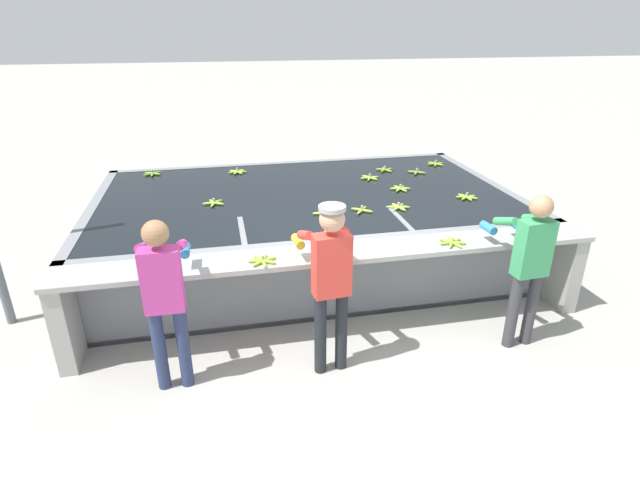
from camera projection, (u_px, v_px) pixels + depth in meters
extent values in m
plane|color=#A3A099|center=(344.00, 343.00, 5.03)|extent=(80.00, 80.00, 0.00)
cube|color=gray|center=(306.00, 254.00, 6.89)|extent=(5.37, 3.28, 0.06)
cube|color=gray|center=(332.00, 279.00, 5.30)|extent=(5.37, 0.12, 0.93)
cube|color=gray|center=(288.00, 190.00, 8.13)|extent=(5.37, 0.12, 0.93)
cube|color=gray|center=(99.00, 242.00, 6.22)|extent=(0.12, 3.28, 0.93)
cube|color=gray|center=(484.00, 211.00, 7.22)|extent=(0.12, 3.28, 0.93)
cube|color=black|center=(306.00, 223.00, 6.71)|extent=(5.13, 3.04, 0.86)
cube|color=gray|center=(245.00, 268.00, 5.55)|extent=(0.06, 0.80, 0.93)
cube|color=gray|center=(397.00, 254.00, 5.89)|extent=(0.06, 0.80, 0.93)
cube|color=#9E9E99|center=(340.00, 253.00, 4.87)|extent=(5.37, 0.45, 0.05)
cube|color=#9E9E99|center=(65.00, 324.00, 4.57)|extent=(0.16, 0.41, 0.88)
cube|color=#9E9E99|center=(564.00, 270.00, 5.55)|extent=(0.16, 0.41, 0.88)
cylinder|color=navy|center=(160.00, 350.00, 4.28)|extent=(0.11, 0.11, 0.78)
cylinder|color=navy|center=(184.00, 347.00, 4.32)|extent=(0.11, 0.11, 0.78)
cube|color=#BC388E|center=(162.00, 280.00, 4.03)|extent=(0.32, 0.18, 0.55)
sphere|color=#9E704C|center=(155.00, 233.00, 3.87)|extent=(0.21, 0.21, 0.21)
cylinder|color=#BC388E|center=(142.00, 248.00, 4.15)|extent=(0.09, 0.31, 0.18)
cylinder|color=teal|center=(149.00, 253.00, 4.45)|extent=(0.09, 0.20, 0.08)
cylinder|color=#BC388E|center=(182.00, 245.00, 4.21)|extent=(0.09, 0.31, 0.18)
cylinder|color=teal|center=(185.00, 250.00, 4.50)|extent=(0.09, 0.20, 0.08)
cylinder|color=#1E2328|center=(320.00, 334.00, 4.48)|extent=(0.11, 0.11, 0.80)
cylinder|color=#1E2328|center=(341.00, 331.00, 4.54)|extent=(0.11, 0.11, 0.80)
cube|color=#DB3D33|center=(332.00, 265.00, 4.24)|extent=(0.34, 0.20, 0.56)
sphere|color=tan|center=(332.00, 219.00, 4.07)|extent=(0.22, 0.22, 0.22)
cylinder|color=#9E9E99|center=(332.00, 208.00, 4.03)|extent=(0.23, 0.23, 0.04)
cylinder|color=#DB3D33|center=(305.00, 235.00, 4.33)|extent=(0.11, 0.32, 0.18)
cylinder|color=gold|center=(298.00, 241.00, 4.62)|extent=(0.10, 0.21, 0.08)
cylinder|color=#DB3D33|center=(340.00, 231.00, 4.42)|extent=(0.11, 0.32, 0.18)
cylinder|color=gold|center=(331.00, 237.00, 4.71)|extent=(0.10, 0.21, 0.08)
cylinder|color=#38383D|center=(513.00, 311.00, 4.86)|extent=(0.11, 0.11, 0.78)
cylinder|color=#38383D|center=(531.00, 309.00, 4.90)|extent=(0.11, 0.11, 0.78)
cube|color=#38995B|center=(534.00, 248.00, 4.61)|extent=(0.33, 0.19, 0.55)
sphere|color=tan|center=(541.00, 206.00, 4.45)|extent=(0.21, 0.21, 0.21)
cylinder|color=#38995B|center=(506.00, 221.00, 4.72)|extent=(0.10, 0.31, 0.18)
cylinder|color=teal|center=(488.00, 228.00, 5.01)|extent=(0.10, 0.20, 0.08)
cylinder|color=#38995B|center=(535.00, 218.00, 4.80)|extent=(0.10, 0.31, 0.18)
cylinder|color=teal|center=(516.00, 225.00, 5.08)|extent=(0.10, 0.20, 0.08)
ellipsoid|color=#9EC642|center=(323.00, 212.00, 5.83)|extent=(0.06, 0.17, 0.04)
ellipsoid|color=#9EC642|center=(320.00, 213.00, 5.78)|extent=(0.17, 0.07, 0.04)
ellipsoid|color=#9EC642|center=(323.00, 215.00, 5.73)|extent=(0.11, 0.17, 0.04)
ellipsoid|color=#9EC642|center=(328.00, 214.00, 5.75)|extent=(0.14, 0.15, 0.04)
ellipsoid|color=#9EC642|center=(328.00, 212.00, 5.81)|extent=(0.17, 0.11, 0.04)
cylinder|color=tan|center=(324.00, 210.00, 5.77)|extent=(0.03, 0.03, 0.04)
ellipsoid|color=#9EC642|center=(403.00, 207.00, 5.98)|extent=(0.17, 0.08, 0.04)
ellipsoid|color=#9EC642|center=(400.00, 206.00, 6.02)|extent=(0.14, 0.15, 0.04)
ellipsoid|color=#9EC642|center=(396.00, 206.00, 6.03)|extent=(0.08, 0.17, 0.04)
ellipsoid|color=#9EC642|center=(394.00, 207.00, 5.98)|extent=(0.17, 0.08, 0.04)
ellipsoid|color=#9EC642|center=(397.00, 208.00, 5.94)|extent=(0.14, 0.15, 0.04)
ellipsoid|color=#9EC642|center=(401.00, 208.00, 5.94)|extent=(0.08, 0.17, 0.04)
cylinder|color=tan|center=(399.00, 204.00, 5.97)|extent=(0.03, 0.03, 0.04)
ellipsoid|color=#7FAD33|center=(432.00, 164.00, 7.79)|extent=(0.17, 0.05, 0.04)
ellipsoid|color=#7FAD33|center=(435.00, 165.00, 7.76)|extent=(0.11, 0.17, 0.04)
ellipsoid|color=#7FAD33|center=(439.00, 164.00, 7.77)|extent=(0.13, 0.16, 0.04)
ellipsoid|color=#7FAD33|center=(439.00, 163.00, 7.82)|extent=(0.17, 0.05, 0.04)
ellipsoid|color=#7FAD33|center=(436.00, 163.00, 7.86)|extent=(0.11, 0.17, 0.04)
ellipsoid|color=#7FAD33|center=(432.00, 163.00, 7.84)|extent=(0.13, 0.16, 0.04)
cylinder|color=tan|center=(436.00, 161.00, 7.79)|extent=(0.03, 0.03, 0.04)
ellipsoid|color=#8CB738|center=(360.00, 212.00, 5.84)|extent=(0.13, 0.16, 0.04)
ellipsoid|color=#8CB738|center=(366.00, 211.00, 5.86)|extent=(0.16, 0.13, 0.04)
ellipsoid|color=#8CB738|center=(364.00, 209.00, 5.93)|extent=(0.13, 0.16, 0.04)
ellipsoid|color=#8CB738|center=(358.00, 209.00, 5.90)|extent=(0.16, 0.13, 0.04)
cylinder|color=tan|center=(362.00, 207.00, 5.87)|extent=(0.03, 0.03, 0.04)
ellipsoid|color=#93BC3D|center=(212.00, 202.00, 6.16)|extent=(0.10, 0.17, 0.04)
ellipsoid|color=#93BC3D|center=(209.00, 203.00, 6.10)|extent=(0.17, 0.05, 0.04)
ellipsoid|color=#93BC3D|center=(213.00, 204.00, 6.07)|extent=(0.08, 0.17, 0.04)
ellipsoid|color=#93BC3D|center=(218.00, 203.00, 6.10)|extent=(0.16, 0.12, 0.04)
ellipsoid|color=#93BC3D|center=(217.00, 202.00, 6.16)|extent=(0.15, 0.14, 0.04)
cylinder|color=tan|center=(214.00, 200.00, 6.10)|extent=(0.03, 0.03, 0.04)
ellipsoid|color=#9EC642|center=(367.00, 177.00, 7.15)|extent=(0.13, 0.16, 0.04)
ellipsoid|color=#9EC642|center=(366.00, 178.00, 7.10)|extent=(0.17, 0.05, 0.04)
ellipsoid|color=#9EC642|center=(369.00, 179.00, 7.06)|extent=(0.10, 0.17, 0.04)
ellipsoid|color=#9EC642|center=(373.00, 178.00, 7.08)|extent=(0.13, 0.16, 0.04)
ellipsoid|color=#9EC642|center=(373.00, 177.00, 7.13)|extent=(0.17, 0.05, 0.04)
ellipsoid|color=#9EC642|center=(370.00, 177.00, 7.16)|extent=(0.10, 0.17, 0.04)
cylinder|color=tan|center=(370.00, 175.00, 7.10)|extent=(0.03, 0.03, 0.04)
ellipsoid|color=#93BC3D|center=(403.00, 190.00, 6.60)|extent=(0.09, 0.17, 0.04)
ellipsoid|color=#93BC3D|center=(404.00, 189.00, 6.64)|extent=(0.17, 0.07, 0.04)
ellipsoid|color=#93BC3D|center=(402.00, 187.00, 6.69)|extent=(0.14, 0.15, 0.04)
ellipsoid|color=#93BC3D|center=(398.00, 187.00, 6.69)|extent=(0.09, 0.17, 0.04)
ellipsoid|color=#93BC3D|center=(396.00, 189.00, 6.65)|extent=(0.17, 0.07, 0.04)
ellipsoid|color=#93BC3D|center=(399.00, 190.00, 6.60)|extent=(0.14, 0.15, 0.04)
cylinder|color=tan|center=(400.00, 186.00, 6.63)|extent=(0.03, 0.03, 0.04)
ellipsoid|color=#75A333|center=(149.00, 174.00, 7.27)|extent=(0.16, 0.12, 0.04)
ellipsoid|color=#75A333|center=(152.00, 175.00, 7.25)|extent=(0.04, 0.17, 0.04)
ellipsoid|color=#75A333|center=(156.00, 174.00, 7.29)|extent=(0.17, 0.11, 0.04)
ellipsoid|color=#75A333|center=(156.00, 173.00, 7.34)|extent=(0.16, 0.12, 0.04)
ellipsoid|color=#75A333|center=(153.00, 173.00, 7.35)|extent=(0.04, 0.17, 0.04)
ellipsoid|color=#75A333|center=(149.00, 173.00, 7.32)|extent=(0.17, 0.11, 0.04)
cylinder|color=tan|center=(152.00, 171.00, 7.29)|extent=(0.03, 0.03, 0.04)
ellipsoid|color=#75A333|center=(383.00, 171.00, 7.45)|extent=(0.14, 0.15, 0.04)
ellipsoid|color=#75A333|center=(388.00, 170.00, 7.46)|extent=(0.12, 0.17, 0.04)
ellipsoid|color=#75A333|center=(388.00, 169.00, 7.51)|extent=(0.17, 0.07, 0.04)
ellipsoid|color=#75A333|center=(384.00, 169.00, 7.54)|extent=(0.05, 0.17, 0.04)
ellipsoid|color=#75A333|center=(381.00, 169.00, 7.50)|extent=(0.17, 0.10, 0.04)
cylinder|color=tan|center=(385.00, 167.00, 7.48)|extent=(0.03, 0.03, 0.04)
ellipsoid|color=#8CB738|center=(470.00, 196.00, 6.34)|extent=(0.17, 0.07, 0.04)
ellipsoid|color=#8CB738|center=(467.00, 196.00, 6.37)|extent=(0.11, 0.17, 0.04)
ellipsoid|color=#8CB738|center=(463.00, 196.00, 6.36)|extent=(0.10, 0.17, 0.04)
ellipsoid|color=#8CB738|center=(462.00, 197.00, 6.33)|extent=(0.17, 0.08, 0.04)
ellipsoid|color=#8CB738|center=(465.00, 198.00, 6.29)|extent=(0.16, 0.13, 0.04)
ellipsoid|color=#8CB738|center=(469.00, 198.00, 6.27)|extent=(0.04, 0.17, 0.04)
ellipsoid|color=#8CB738|center=(471.00, 198.00, 6.30)|extent=(0.15, 0.14, 0.04)
cylinder|color=tan|center=(467.00, 194.00, 6.31)|extent=(0.03, 0.03, 0.04)
ellipsoid|color=#9EC642|center=(236.00, 173.00, 7.34)|extent=(0.10, 0.17, 0.04)
ellipsoid|color=#9EC642|center=(239.00, 172.00, 7.35)|extent=(0.11, 0.17, 0.04)
ellipsoid|color=#9EC642|center=(241.00, 172.00, 7.39)|extent=(0.17, 0.07, 0.04)
ellipsoid|color=#9EC642|center=(240.00, 171.00, 7.43)|extent=(0.15, 0.14, 0.04)
ellipsoid|color=#9EC642|center=(237.00, 171.00, 7.44)|extent=(0.04, 0.17, 0.04)
ellipsoid|color=#9EC642|center=(234.00, 171.00, 7.42)|extent=(0.16, 0.13, 0.04)
ellipsoid|color=#9EC642|center=(234.00, 172.00, 7.37)|extent=(0.17, 0.08, 0.04)
cylinder|color=tan|center=(237.00, 169.00, 7.38)|extent=(0.03, 0.03, 0.04)
ellipsoid|color=#75A333|center=(416.00, 173.00, 7.32)|extent=(0.12, 0.16, 0.04)
ellipsoid|color=#75A333|center=(420.00, 173.00, 7.35)|extent=(0.16, 0.12, 0.04)
ellipsoid|color=#75A333|center=(417.00, 171.00, 7.42)|extent=(0.12, 0.16, 0.04)
ellipsoid|color=#75A333|center=(413.00, 172.00, 7.39)|extent=(0.16, 0.12, 0.04)
cylinder|color=tan|center=(417.00, 170.00, 7.36)|extent=(0.03, 0.03, 0.04)
ellipsoid|color=#8CB738|center=(268.00, 262.00, 4.61)|extent=(0.16, 0.12, 0.04)
ellipsoid|color=#8CB738|center=(268.00, 259.00, 4.65)|extent=(0.17, 0.09, 0.04)
ellipsoid|color=#8CB738|center=(264.00, 258.00, 4.68)|extent=(0.09, 0.17, 0.04)
ellipsoid|color=#8CB738|center=(259.00, 259.00, 4.66)|extent=(0.12, 0.16, 0.04)
ellipsoid|color=#8CB738|center=(257.00, 261.00, 4.62)|extent=(0.17, 0.06, 0.04)
ellipsoid|color=#8CB738|center=(259.00, 263.00, 4.58)|extent=(0.15, 0.14, 0.04)
ellipsoid|color=#8CB738|center=(264.00, 263.00, 4.58)|extent=(0.05, 0.17, 0.04)
cylinder|color=tan|center=(263.00, 257.00, 4.61)|extent=(0.03, 0.03, 0.04)
ellipsoid|color=#7FAD33|center=(451.00, 245.00, 4.96)|extent=(0.13, 0.16, 0.04)
ellipsoid|color=#7FAD33|center=(456.00, 244.00, 4.96)|extent=(0.08, 0.17, 0.04)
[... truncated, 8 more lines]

